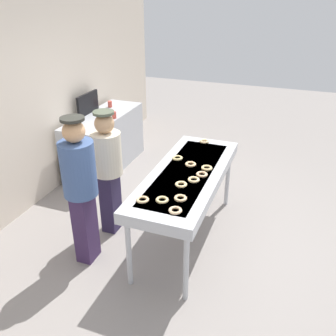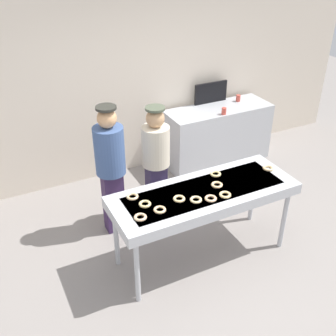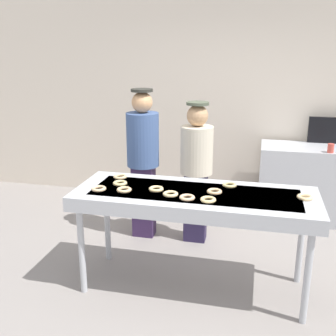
# 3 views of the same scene
# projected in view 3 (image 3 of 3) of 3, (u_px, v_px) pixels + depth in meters

# --- Properties ---
(ground_plane) EXTENTS (16.00, 16.00, 0.00)m
(ground_plane) POSITION_uv_depth(u_px,v_px,m) (193.00, 286.00, 3.68)
(ground_plane) COLOR gray
(back_wall) EXTENTS (8.00, 0.12, 3.24)m
(back_wall) POSITION_uv_depth(u_px,v_px,m) (224.00, 85.00, 5.37)
(back_wall) COLOR beige
(back_wall) RESTS_ON ground
(fryer_conveyor) EXTENTS (2.07, 0.76, 0.92)m
(fryer_conveyor) POSITION_uv_depth(u_px,v_px,m) (195.00, 200.00, 3.44)
(fryer_conveyor) COLOR #B7BABF
(fryer_conveyor) RESTS_ON ground
(plain_donut_0) EXTENTS (0.15, 0.15, 0.03)m
(plain_donut_0) POSITION_uv_depth(u_px,v_px,m) (214.00, 192.00, 3.38)
(plain_donut_0) COLOR #F6C68C
(plain_donut_0) RESTS_ON fryer_conveyor
(plain_donut_1) EXTENTS (0.15, 0.15, 0.03)m
(plain_donut_1) POSITION_uv_depth(u_px,v_px,m) (230.00, 185.00, 3.55)
(plain_donut_1) COLOR #E7CF85
(plain_donut_1) RESTS_ON fryer_conveyor
(plain_donut_2) EXTENTS (0.18, 0.18, 0.03)m
(plain_donut_2) POSITION_uv_depth(u_px,v_px,m) (187.00, 198.00, 3.25)
(plain_donut_2) COLOR #F4C291
(plain_donut_2) RESTS_ON fryer_conveyor
(plain_donut_3) EXTENTS (0.17, 0.17, 0.03)m
(plain_donut_3) POSITION_uv_depth(u_px,v_px,m) (120.00, 177.00, 3.77)
(plain_donut_3) COLOR #EFC78D
(plain_donut_3) RESTS_ON fryer_conveyor
(plain_donut_4) EXTENTS (0.18, 0.18, 0.03)m
(plain_donut_4) POSITION_uv_depth(u_px,v_px,m) (124.00, 190.00, 3.43)
(plain_donut_4) COLOR #F4CA8F
(plain_donut_4) RESTS_ON fryer_conveyor
(plain_donut_5) EXTENTS (0.13, 0.13, 0.03)m
(plain_donut_5) POSITION_uv_depth(u_px,v_px,m) (99.00, 189.00, 3.45)
(plain_donut_5) COLOR beige
(plain_donut_5) RESTS_ON fryer_conveyor
(plain_donut_6) EXTENTS (0.13, 0.13, 0.03)m
(plain_donut_6) POSITION_uv_depth(u_px,v_px,m) (120.00, 183.00, 3.59)
(plain_donut_6) COLOR #E7CC88
(plain_donut_6) RESTS_ON fryer_conveyor
(plain_donut_7) EXTENTS (0.15, 0.15, 0.03)m
(plain_donut_7) POSITION_uv_depth(u_px,v_px,m) (208.00, 200.00, 3.20)
(plain_donut_7) COLOR #F2CF88
(plain_donut_7) RESTS_ON fryer_conveyor
(plain_donut_8) EXTENTS (0.16, 0.16, 0.03)m
(plain_donut_8) POSITION_uv_depth(u_px,v_px,m) (171.00, 194.00, 3.33)
(plain_donut_8) COLOR beige
(plain_donut_8) RESTS_ON fryer_conveyor
(plain_donut_9) EXTENTS (0.16, 0.16, 0.03)m
(plain_donut_9) POSITION_uv_depth(u_px,v_px,m) (305.00, 197.00, 3.26)
(plain_donut_9) COLOR #F7CF92
(plain_donut_9) RESTS_ON fryer_conveyor
(plain_donut_10) EXTENTS (0.18, 0.18, 0.03)m
(plain_donut_10) POSITION_uv_depth(u_px,v_px,m) (156.00, 189.00, 3.45)
(plain_donut_10) COLOR #F8D38E
(plain_donut_10) RESTS_ON fryer_conveyor
(worker_baker) EXTENTS (0.35, 0.35, 1.56)m
(worker_baker) POSITION_uv_depth(u_px,v_px,m) (196.00, 164.00, 4.33)
(worker_baker) COLOR #271E3F
(worker_baker) RESTS_ON ground
(worker_assistant) EXTENTS (0.36, 0.36, 1.68)m
(worker_assistant) POSITION_uv_depth(u_px,v_px,m) (143.00, 154.00, 4.42)
(worker_assistant) COLOR #362248
(worker_assistant) RESTS_ON ground
(prep_counter) EXTENTS (1.71, 0.62, 0.93)m
(prep_counter) POSITION_uv_depth(u_px,v_px,m) (329.00, 184.00, 4.98)
(prep_counter) COLOR #B7BABF
(prep_counter) RESTS_ON ground
(paper_cup_1) EXTENTS (0.07, 0.07, 0.10)m
(paper_cup_1) POSITION_uv_depth(u_px,v_px,m) (331.00, 148.00, 4.62)
(paper_cup_1) COLOR #CC4C3F
(paper_cup_1) RESTS_ON prep_counter
(menu_display) EXTENTS (0.57, 0.04, 0.33)m
(menu_display) POSITION_uv_depth(u_px,v_px,m) (332.00, 130.00, 5.04)
(menu_display) COLOR black
(menu_display) RESTS_ON prep_counter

